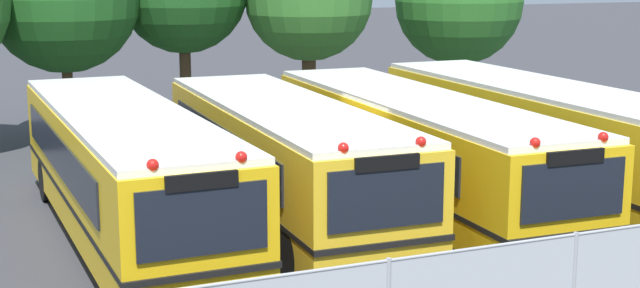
{
  "coord_description": "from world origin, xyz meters",
  "views": [
    {
      "loc": [
        -8.22,
        -18.0,
        5.52
      ],
      "look_at": [
        -0.65,
        0.0,
        1.6
      ],
      "focal_mm": 51.66,
      "sensor_mm": 36.0,
      "label": 1
    }
  ],
  "objects_px": {
    "school_bus_1": "(284,157)",
    "school_bus_3": "(539,134)",
    "school_bus_0": "(124,168)",
    "school_bus_2": "(416,147)",
    "tree_1": "(62,0)"
  },
  "relations": [
    {
      "from": "school_bus_0",
      "to": "tree_1",
      "type": "bearing_deg",
      "value": -92.94
    },
    {
      "from": "school_bus_0",
      "to": "school_bus_2",
      "type": "distance_m",
      "value": 6.51
    },
    {
      "from": "school_bus_1",
      "to": "tree_1",
      "type": "relative_size",
      "value": 1.56
    },
    {
      "from": "school_bus_1",
      "to": "school_bus_3",
      "type": "bearing_deg",
      "value": -178.78
    },
    {
      "from": "school_bus_2",
      "to": "tree_1",
      "type": "distance_m",
      "value": 13.37
    },
    {
      "from": "school_bus_0",
      "to": "school_bus_3",
      "type": "bearing_deg",
      "value": 178.27
    },
    {
      "from": "school_bus_3",
      "to": "tree_1",
      "type": "distance_m",
      "value": 15.15
    },
    {
      "from": "school_bus_1",
      "to": "tree_1",
      "type": "bearing_deg",
      "value": -74.17
    },
    {
      "from": "school_bus_0",
      "to": "school_bus_3",
      "type": "height_order",
      "value": "school_bus_3"
    },
    {
      "from": "school_bus_3",
      "to": "tree_1",
      "type": "height_order",
      "value": "tree_1"
    },
    {
      "from": "school_bus_1",
      "to": "tree_1",
      "type": "xyz_separation_m",
      "value": [
        -2.92,
        11.5,
        2.9
      ]
    },
    {
      "from": "tree_1",
      "to": "school_bus_1",
      "type": "bearing_deg",
      "value": -75.75
    },
    {
      "from": "school_bus_0",
      "to": "school_bus_2",
      "type": "height_order",
      "value": "school_bus_0"
    },
    {
      "from": "school_bus_1",
      "to": "school_bus_2",
      "type": "bearing_deg",
      "value": -179.11
    },
    {
      "from": "school_bus_0",
      "to": "school_bus_1",
      "type": "height_order",
      "value": "school_bus_0"
    }
  ]
}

